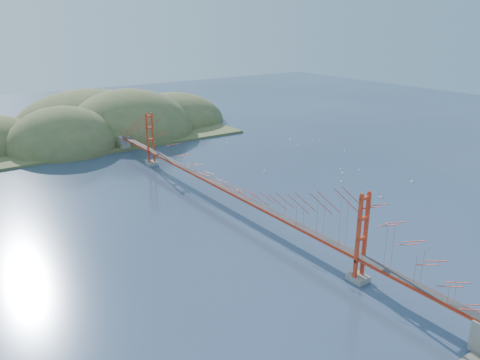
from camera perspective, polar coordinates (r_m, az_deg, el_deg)
ground at (r=81.60m, az=-1.79°, el=-3.19°), size 320.00×320.00×0.00m
bridge at (r=79.37m, az=-1.91°, el=1.55°), size 2.20×94.40×12.00m
far_headlands at (r=142.20m, az=-16.43°, el=5.69°), size 84.00×58.00×25.00m
sailboat_1 at (r=103.77m, az=12.15°, el=1.37°), size 0.58×0.58×0.61m
sailboat_9 at (r=121.49m, az=7.04°, el=4.22°), size 0.48×0.55×0.62m
sailboat_15 at (r=127.46m, az=6.13°, el=4.96°), size 0.51×0.62×0.72m
sailboat_10 at (r=71.77m, az=14.41°, el=-6.93°), size 0.46×0.51×0.58m
sailboat_11 at (r=118.50m, az=12.67°, el=3.52°), size 0.57×0.57×0.65m
sailboat_3 at (r=88.59m, az=-0.35°, el=-1.25°), size 0.60×0.52×0.68m
sailboat_5 at (r=103.94m, az=14.34°, el=1.22°), size 0.40×0.49×0.58m
sailboat_8 at (r=126.83m, az=8.83°, el=4.76°), size 0.53×0.50×0.59m
sailboat_0 at (r=95.81m, az=12.24°, el=-0.11°), size 0.54×0.58×0.65m
sailboat_16 at (r=100.10m, az=3.04°, el=1.13°), size 0.68×0.68×0.71m
sailboat_7 at (r=123.61m, az=-1.61°, el=4.61°), size 0.52×0.47×0.58m
sailboat_14 at (r=101.08m, az=12.38°, el=0.88°), size 0.48×0.55×0.62m
sailboat_17 at (r=126.83m, az=9.54°, el=4.72°), size 0.52×0.43×0.60m
sailboat_2 at (r=99.63m, az=20.20°, el=-0.13°), size 0.66×0.66×0.70m
sailboat_6 at (r=89.25m, az=16.76°, el=-1.93°), size 0.60×0.60×0.67m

